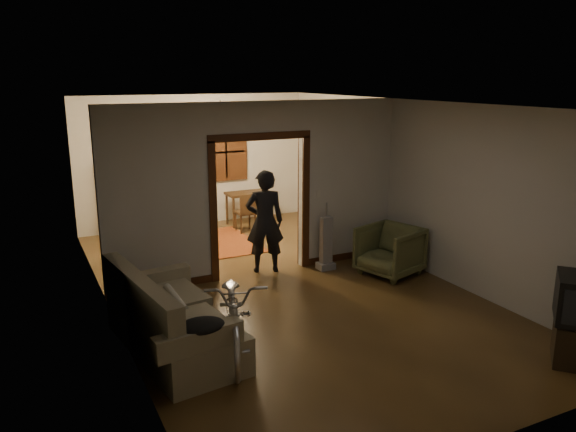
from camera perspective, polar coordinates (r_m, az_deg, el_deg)
floor at (r=8.77m, az=-0.87°, el=-7.19°), size 5.00×8.50×0.01m
ceiling at (r=8.18m, az=-0.95°, el=11.40°), size 5.00×8.50×0.01m
wall_back at (r=12.28m, az=-9.47°, el=5.57°), size 5.00×0.02×2.80m
wall_left at (r=7.67m, az=-18.05°, el=-0.08°), size 0.02×8.50×2.80m
wall_right at (r=9.68m, az=12.61°, el=3.14°), size 0.02×8.50×2.80m
partition_wall at (r=9.04m, az=-2.95°, el=2.69°), size 5.00×0.14×2.80m
door_casing at (r=9.10m, az=-2.92°, el=0.84°), size 1.74×0.20×2.32m
far_window at (r=12.44m, az=-6.34°, el=6.48°), size 0.98×0.06×1.28m
chandelier at (r=10.52m, az=-6.85°, el=9.46°), size 0.24×0.24×0.24m
light_switch at (r=9.46m, az=3.10°, el=2.28°), size 0.08×0.01×0.12m
sofa at (r=6.83m, az=-11.51°, el=-9.47°), size 1.24×2.24×0.98m
rolled_paper at (r=7.10m, az=-11.38°, el=-8.16°), size 0.10×0.80×0.10m
jacket at (r=5.96m, az=-8.82°, el=-10.96°), size 0.50×0.37×0.15m
bicycle at (r=6.67m, az=-5.45°, el=-9.66°), size 1.25×2.05×1.02m
armchair at (r=9.32m, az=10.29°, el=-3.49°), size 1.10×1.09×0.81m
vacuum at (r=9.42m, az=3.89°, el=-2.76°), size 0.30×0.25×0.91m
person at (r=9.20m, az=-2.38°, el=-0.57°), size 0.72×0.57×1.71m
oriental_rug at (r=11.05m, az=-7.50°, el=-2.73°), size 1.51×1.99×0.02m
locker at (r=11.87m, az=-14.38°, el=2.22°), size 0.85×0.50×1.66m
globe at (r=11.70m, az=-14.72°, el=7.55°), size 0.26×0.26×0.26m
desk at (r=12.29m, az=-4.01°, el=0.76°), size 1.04×0.70×0.71m
desk_chair at (r=11.68m, az=-4.37°, el=0.36°), size 0.45×0.45×0.83m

